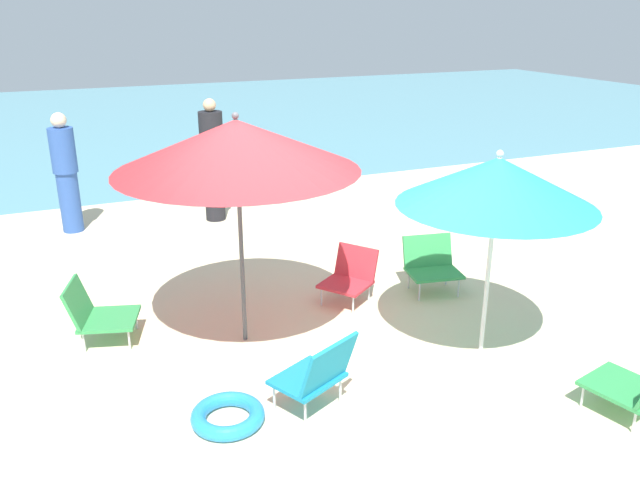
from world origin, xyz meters
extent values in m
plane|color=beige|center=(0.00, 0.00, 0.00)|extent=(40.00, 40.00, 0.00)
cube|color=#5693A3|center=(0.00, 13.66, 0.00)|extent=(40.00, 16.00, 0.01)
cylinder|color=#4C4C51|center=(-0.38, 0.56, 1.04)|extent=(0.04, 0.04, 2.07)
cone|color=red|center=(-0.38, 0.56, 1.85)|extent=(2.12, 2.12, 0.44)
sphere|color=#4C4C51|center=(-0.38, 0.56, 2.10)|extent=(0.06, 0.06, 0.06)
cylinder|color=silver|center=(1.56, -0.47, 0.90)|extent=(0.04, 0.04, 1.79)
cone|color=teal|center=(1.56, -0.47, 1.58)|extent=(1.68, 1.68, 0.42)
sphere|color=silver|center=(1.56, -0.47, 1.82)|extent=(0.06, 0.06, 0.06)
cube|color=#33934C|center=(-1.54, 1.04, 0.22)|extent=(0.63, 0.63, 0.03)
cube|color=#33934C|center=(-1.79, 1.11, 0.41)|extent=(0.29, 0.53, 0.37)
cylinder|color=silver|center=(-1.29, 1.17, 0.10)|extent=(0.02, 0.02, 0.21)
cylinder|color=silver|center=(-1.41, 0.79, 0.10)|extent=(0.02, 0.02, 0.21)
cylinder|color=silver|center=(-1.67, 1.29, 0.10)|extent=(0.02, 0.02, 0.21)
cylinder|color=silver|center=(-1.79, 0.90, 0.10)|extent=(0.02, 0.02, 0.21)
cube|color=#33934C|center=(1.97, -1.67, 0.21)|extent=(0.60, 0.62, 0.03)
cylinder|color=silver|center=(1.73, -1.52, 0.10)|extent=(0.02, 0.02, 0.19)
cylinder|color=silver|center=(2.11, -1.42, 0.10)|extent=(0.02, 0.02, 0.19)
cylinder|color=silver|center=(1.84, -1.92, 0.10)|extent=(0.02, 0.02, 0.19)
cube|color=red|center=(0.82, 0.89, 0.22)|extent=(0.63, 0.64, 0.03)
cube|color=red|center=(1.01, 1.03, 0.39)|extent=(0.38, 0.46, 0.34)
cylinder|color=silver|center=(0.79, 0.64, 0.10)|extent=(0.02, 0.02, 0.20)
cylinder|color=silver|center=(0.57, 0.94, 0.10)|extent=(0.02, 0.02, 0.20)
cylinder|color=silver|center=(1.08, 0.84, 0.10)|extent=(0.02, 0.02, 0.20)
cylinder|color=silver|center=(0.86, 1.15, 0.10)|extent=(0.02, 0.02, 0.20)
cube|color=teal|center=(-0.25, -0.68, 0.26)|extent=(0.63, 0.59, 0.03)
cube|color=teal|center=(-0.15, -0.88, 0.47)|extent=(0.53, 0.36, 0.40)
cylinder|color=silver|center=(-0.50, -0.62, 0.12)|extent=(0.02, 0.02, 0.25)
cylinder|color=silver|center=(-0.13, -0.45, 0.12)|extent=(0.02, 0.02, 0.25)
cylinder|color=silver|center=(-0.36, -0.92, 0.12)|extent=(0.02, 0.02, 0.25)
cylinder|color=silver|center=(0.01, -0.74, 0.12)|extent=(0.02, 0.02, 0.25)
cube|color=#33934C|center=(1.82, 0.75, 0.23)|extent=(0.62, 0.51, 0.03)
cube|color=#33934C|center=(1.86, 0.97, 0.41)|extent=(0.57, 0.24, 0.35)
cylinder|color=silver|center=(2.01, 0.55, 0.11)|extent=(0.02, 0.02, 0.22)
cylinder|color=silver|center=(1.57, 0.63, 0.11)|extent=(0.02, 0.02, 0.22)
cylinder|color=silver|center=(2.07, 0.88, 0.11)|extent=(0.02, 0.02, 0.22)
cylinder|color=silver|center=(1.63, 0.96, 0.11)|extent=(0.02, 0.02, 0.22)
cylinder|color=#2D519E|center=(-1.68, 4.49, 0.42)|extent=(0.28, 0.28, 0.84)
cylinder|color=#2D519E|center=(-1.68, 4.49, 1.14)|extent=(0.33, 0.33, 0.60)
sphere|color=beige|center=(-1.68, 4.49, 1.54)|extent=(0.20, 0.20, 0.20)
cylinder|color=black|center=(0.28, 4.20, 0.45)|extent=(0.29, 0.29, 0.89)
cylinder|color=black|center=(0.28, 4.20, 1.23)|extent=(0.34, 0.34, 0.69)
sphere|color=#DBAD84|center=(0.28, 4.20, 1.67)|extent=(0.18, 0.18, 0.18)
torus|color=#238CD8|center=(-0.87, -0.62, 0.06)|extent=(0.56, 0.56, 0.12)
camera|label=1|loc=(-1.83, -4.62, 2.96)|focal=35.82mm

